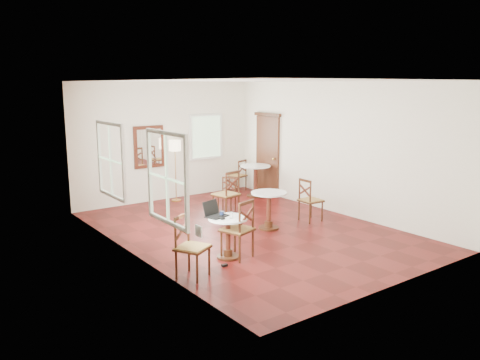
% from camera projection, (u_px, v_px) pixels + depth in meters
% --- Properties ---
extents(ground, '(7.00, 7.00, 0.00)m').
position_uv_depth(ground, '(249.00, 230.00, 9.99)').
color(ground, '#52100E').
rests_on(ground, ground).
extents(room_shell, '(5.02, 7.02, 3.01)m').
position_uv_depth(room_shell, '(238.00, 137.00, 9.81)').
color(room_shell, white).
rests_on(room_shell, ground).
extents(cafe_table_near, '(0.68, 0.68, 0.72)m').
position_uv_depth(cafe_table_near, '(228.00, 233.00, 8.32)').
color(cafe_table_near, '#422110').
rests_on(cafe_table_near, ground).
extents(cafe_table_mid, '(0.73, 0.73, 0.78)m').
position_uv_depth(cafe_table_mid, '(269.00, 206.00, 10.00)').
color(cafe_table_mid, '#422110').
rests_on(cafe_table_mid, ground).
extents(cafe_table_back, '(0.79, 0.79, 0.84)m').
position_uv_depth(cafe_table_back, '(255.00, 177.00, 12.91)').
color(cafe_table_back, '#422110').
rests_on(cafe_table_back, ground).
extents(chair_near_a, '(0.59, 0.59, 1.02)m').
position_uv_depth(chair_near_a, '(238.00, 229.00, 8.31)').
color(chair_near_a, '#422110').
rests_on(chair_near_a, ground).
extents(chair_near_b, '(0.61, 0.61, 0.98)m').
position_uv_depth(chair_near_b, '(191.00, 247.00, 7.48)').
color(chair_near_b, '#422110').
rests_on(chair_near_b, ground).
extents(chair_mid_a, '(0.58, 0.58, 1.07)m').
position_uv_depth(chair_mid_a, '(227.00, 194.00, 10.86)').
color(chair_mid_a, '#422110').
rests_on(chair_mid_a, ground).
extents(chair_mid_b, '(0.45, 0.45, 0.94)m').
position_uv_depth(chair_mid_b, '(310.00, 200.00, 10.58)').
color(chair_mid_b, '#422110').
rests_on(chair_mid_b, ground).
extents(chair_back_a, '(0.50, 0.50, 0.88)m').
position_uv_depth(chair_back_a, '(238.00, 175.00, 13.62)').
color(chair_back_a, '#422110').
rests_on(chair_back_a, ground).
extents(chair_back_b, '(0.53, 0.53, 0.82)m').
position_uv_depth(chair_back_b, '(227.00, 195.00, 11.33)').
color(chair_back_b, '#422110').
rests_on(chair_back_b, ground).
extents(floor_lamp, '(0.30, 0.30, 1.56)m').
position_uv_depth(floor_lamp, '(175.00, 150.00, 12.27)').
color(floor_lamp, '#BF8C3F').
rests_on(floor_lamp, ground).
extents(laptop, '(0.44, 0.40, 0.26)m').
position_uv_depth(laptop, '(214.00, 213.00, 8.34)').
color(laptop, black).
rests_on(laptop, cafe_table_near).
extents(mouse, '(0.11, 0.08, 0.04)m').
position_uv_depth(mouse, '(223.00, 219.00, 8.14)').
color(mouse, black).
rests_on(mouse, cafe_table_near).
extents(navy_mug, '(0.11, 0.07, 0.09)m').
position_uv_depth(navy_mug, '(222.00, 214.00, 8.35)').
color(navy_mug, '#0F1835').
rests_on(navy_mug, cafe_table_near).
extents(water_glass, '(0.06, 0.06, 0.11)m').
position_uv_depth(water_glass, '(231.00, 215.00, 8.21)').
color(water_glass, white).
rests_on(water_glass, cafe_table_near).
extents(power_adapter, '(0.10, 0.06, 0.04)m').
position_uv_depth(power_adapter, '(225.00, 265.00, 8.00)').
color(power_adapter, black).
rests_on(power_adapter, ground).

